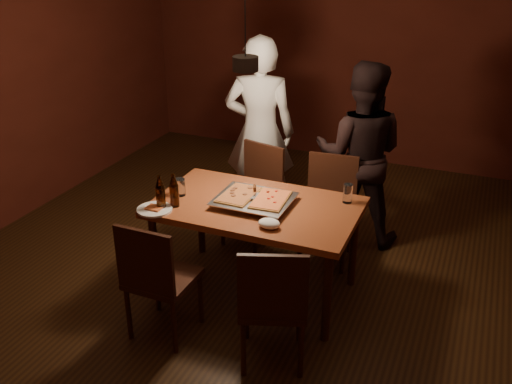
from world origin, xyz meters
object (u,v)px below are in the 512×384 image
at_px(chair_far_left, 257,185).
at_px(chair_far_right, 329,199).
at_px(pendant_lamp, 245,62).
at_px(chair_near_right, 273,297).
at_px(chair_near_left, 155,271).
at_px(beer_bottle_b, 174,190).
at_px(beer_bottle_a, 160,192).
at_px(diner_white, 260,132).
at_px(dining_table, 256,213).
at_px(diner_dark, 360,154).
at_px(pizza_tray, 254,201).
at_px(plate_slice, 155,209).

height_order(chair_far_left, chair_far_right, same).
bearing_deg(pendant_lamp, chair_near_right, -57.54).
relative_size(chair_far_left, chair_near_left, 1.05).
bearing_deg(beer_bottle_b, pendant_lamp, 42.70).
xyz_separation_m(chair_near_left, chair_near_right, (0.82, 0.03, 0.00)).
bearing_deg(beer_bottle_a, diner_white, 83.76).
bearing_deg(chair_near_right, pendant_lamp, 102.44).
xyz_separation_m(chair_far_right, diner_white, (-0.80, 0.41, 0.35)).
height_order(dining_table, diner_dark, diner_dark).
distance_m(chair_near_left, diner_dark, 2.14).
relative_size(beer_bottle_b, pendant_lamp, 0.23).
bearing_deg(pizza_tray, plate_slice, -147.34).
xyz_separation_m(beer_bottle_a, beer_bottle_b, (0.07, 0.07, -0.00)).
bearing_deg(plate_slice, beer_bottle_a, 56.96).
xyz_separation_m(dining_table, chair_far_left, (-0.31, 0.76, -0.14)).
bearing_deg(chair_near_right, beer_bottle_b, 132.65).
relative_size(chair_near_left, pizza_tray, 0.88).
bearing_deg(beer_bottle_a, chair_near_left, -65.23).
xyz_separation_m(pizza_tray, diner_dark, (0.52, 1.14, 0.04)).
bearing_deg(dining_table, pendant_lamp, 136.94).
bearing_deg(chair_near_right, pizza_tray, 100.45).
xyz_separation_m(pizza_tray, beer_bottle_b, (-0.52, -0.25, 0.10)).
bearing_deg(chair_far_left, beer_bottle_a, 88.98).
bearing_deg(pizza_tray, diner_white, 112.05).
bearing_deg(diner_white, chair_near_left, 76.78).
xyz_separation_m(chair_far_right, plate_slice, (-0.99, -1.12, 0.22)).
height_order(beer_bottle_b, diner_white, diner_white).
height_order(beer_bottle_a, diner_white, diner_white).
bearing_deg(pendant_lamp, beer_bottle_a, -136.81).
relative_size(dining_table, chair_far_left, 2.94).
bearing_deg(chair_near_left, chair_far_right, 64.55).
distance_m(diner_white, pendant_lamp, 1.39).
relative_size(chair_far_right, chair_near_right, 0.90).
xyz_separation_m(chair_far_left, chair_near_left, (-0.08, -1.55, 0.00)).
bearing_deg(dining_table, beer_bottle_a, -151.59).
distance_m(dining_table, plate_slice, 0.74).
bearing_deg(chair_far_left, chair_near_left, 101.09).
relative_size(chair_near_left, beer_bottle_b, 1.91).
xyz_separation_m(diner_white, diner_dark, (0.95, -0.01, -0.07)).
bearing_deg(diner_dark, dining_table, 59.06).
distance_m(chair_far_right, beer_bottle_b, 1.38).
bearing_deg(pendant_lamp, dining_table, -43.06).
bearing_deg(beer_bottle_a, pizza_tray, 28.90).
relative_size(chair_far_left, plate_slice, 2.00).
bearing_deg(diner_dark, chair_near_right, 80.51).
bearing_deg(chair_near_left, diner_dark, 65.78).
xyz_separation_m(dining_table, beer_bottle_a, (-0.61, -0.33, 0.20)).
height_order(pizza_tray, plate_slice, pizza_tray).
bearing_deg(beer_bottle_b, beer_bottle_a, -134.11).
xyz_separation_m(plate_slice, diner_white, (0.19, 1.53, 0.13)).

